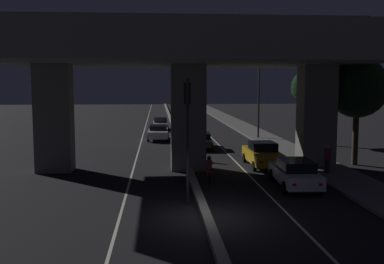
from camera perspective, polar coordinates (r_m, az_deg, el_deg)
The scene contains 18 objects.
ground_plane at distance 18.42m, azimuth 1.73°, elevation -10.84°, with size 200.00×200.00×0.00m, color black.
lane_line_left_inner at distance 52.81m, azimuth -6.06°, elevation 0.28°, with size 0.12×126.00×0.00m, color beige.
lane_line_right_inner at distance 53.06m, azimuth 1.44°, elevation 0.34°, with size 0.12×126.00×0.00m, color beige.
median_divider at distance 52.81m, azimuth -2.30°, elevation 0.46°, with size 0.38×126.00×0.27m, color gray.
sidewalk_right at distance 46.99m, azimuth 8.47°, elevation -0.38°, with size 2.98×126.00×0.16m, color #5B5956.
elevated_overpass at distance 28.00m, azimuth -0.50°, elevation 9.85°, with size 22.78×11.77×9.60m.
traffic_light_left_of_median at distance 19.84m, azimuth -0.60°, elevation 1.63°, with size 0.30×0.49×5.63m.
street_lamp at distance 43.86m, azimuth 8.11°, elevation 4.79°, with size 2.05×0.32×7.37m.
car_white_lead at distance 23.96m, azimuth 12.93°, elevation -5.08°, with size 2.13×4.86×1.48m.
car_taxi_yellow_second at distance 29.64m, azimuth 8.92°, elevation -2.79°, with size 1.94×4.80×1.62m.
car_dark_green_third at distance 37.45m, azimuth 1.04°, elevation -1.03°, with size 2.11×4.43×1.32m.
car_white_lead_oncoming at distance 43.18m, azimuth -4.31°, elevation -0.04°, with size 2.05×4.38×1.40m.
car_white_second_oncoming at distance 52.69m, azimuth -4.03°, elevation 1.08°, with size 1.86×4.12×1.41m.
motorcycle_red_filtering_near at distance 24.85m, azimuth 2.18°, elevation -4.92°, with size 0.34×1.94×1.43m.
motorcycle_white_filtering_mid at distance 31.40m, azimuth 0.72°, elevation -2.61°, with size 0.34×1.97×1.40m.
pedestrian_on_sidewalk at distance 27.59m, azimuth 16.85°, elevation -3.31°, with size 0.40×0.40×1.64m.
roadside_tree_kerbside_near at distance 31.42m, azimuth 20.24°, elevation 5.28°, with size 3.98×3.98×7.12m.
roadside_tree_kerbside_mid at distance 41.34m, azimuth 14.93°, elevation 5.37°, with size 3.60×3.60×6.79m.
Camera 1 is at (-1.89, -17.51, 5.39)m, focal length 42.00 mm.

